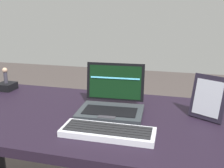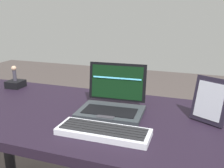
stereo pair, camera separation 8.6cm
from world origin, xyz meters
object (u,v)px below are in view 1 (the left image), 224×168
at_px(figurine_stand, 7,86).
at_px(figurine, 5,74).
at_px(photo_frame, 208,98).
at_px(laptop_front, 112,103).
at_px(external_keyboard, 108,132).

bearing_deg(figurine_stand, figurine, 0.00).
bearing_deg(figurine_stand, photo_frame, -7.49).
height_order(photo_frame, figurine, photo_frame).
height_order(laptop_front, photo_frame, laptop_front).
bearing_deg(figurine_stand, external_keyboard, -28.47).
bearing_deg(external_keyboard, photo_frame, 34.07).
height_order(external_keyboard, figurine_stand, figurine_stand).
relative_size(laptop_front, figurine, 3.25).
bearing_deg(figurine_stand, laptop_front, -13.38).
relative_size(photo_frame, figurine_stand, 2.07).
xyz_separation_m(photo_frame, figurine_stand, (-1.07, 0.14, -0.07)).
bearing_deg(laptop_front, photo_frame, 2.50).
bearing_deg(figurine, laptop_front, -13.38).
relative_size(laptop_front, photo_frame, 1.58).
relative_size(photo_frame, figurine, 2.06).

